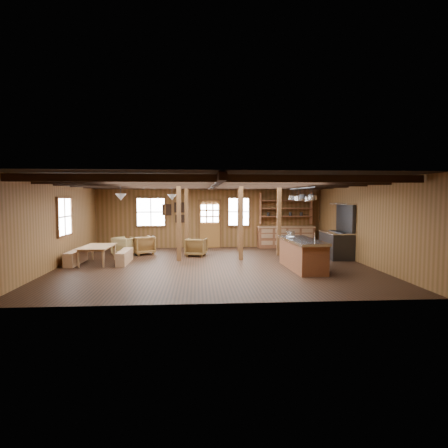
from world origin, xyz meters
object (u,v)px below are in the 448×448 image
Objects in this scene: commercial_range at (338,240)px; armchair_a at (142,245)px; dining_table at (99,255)px; armchair_b at (196,247)px; armchair_c at (125,246)px; kitchen_island at (302,254)px.

armchair_a is (-7.36, 1.35, -0.29)m from commercial_range.
dining_table is 3.60m from armchair_b.
armchair_b is 2.79m from armchair_c.
commercial_range reaches higher than kitchen_island.
kitchen_island reaches higher than armchair_c.
commercial_range is at bearing -174.48° from armchair_b.
commercial_range reaches higher than armchair_b.
armchair_b is (-5.25, 0.83, -0.31)m from commercial_range.
armchair_a is 0.65m from armchair_c.
commercial_range is 8.58m from dining_table.
kitchen_island is 3.38× the size of armchair_b.
dining_table is at bearing 164.81° from kitchen_island.
kitchen_island is 3.22× the size of armchair_c.
armchair_b is 0.95× the size of armchair_c.
armchair_c is (-6.07, 3.36, -0.12)m from kitchen_island.
kitchen_island reaches higher than armchair_a.
armchair_b is at bearing 136.00° from kitchen_island.
dining_table is at bearing 38.01° from armchair_b.
dining_table is at bearing 104.37° from armchair_c.
commercial_range is (1.94, 2.10, 0.17)m from kitchen_island.
kitchen_island is 1.49× the size of dining_table.
armchair_c reaches higher than dining_table.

